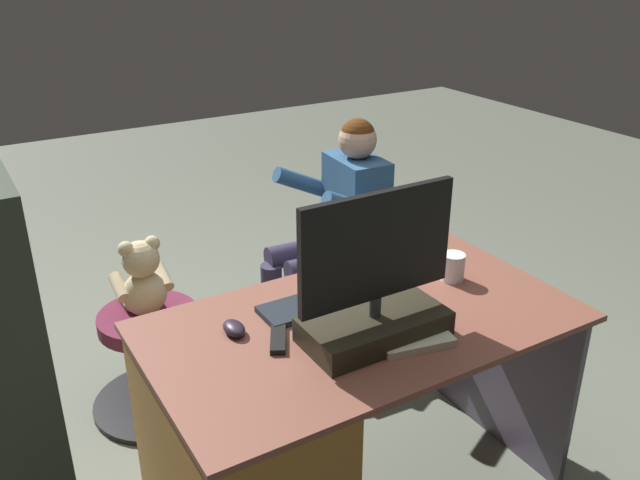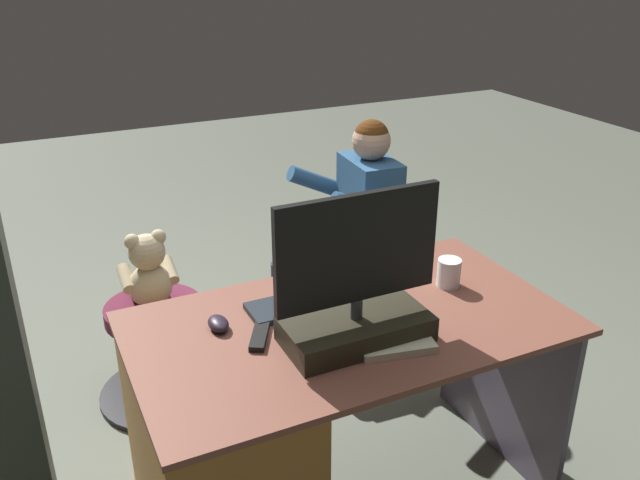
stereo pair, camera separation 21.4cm
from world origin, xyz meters
The scene contains 12 objects.
ground_plane centered at (0.00, 0.00, 0.00)m, with size 10.00×10.00×0.00m, color #646A5B.
desk centered at (0.36, 0.43, 0.39)m, with size 1.35×0.76×0.74m.
monitor centered at (0.03, 0.54, 0.87)m, with size 0.50×0.22×0.46m.
keyboard centered at (0.06, 0.29, 0.75)m, with size 0.42×0.14×0.02m, color black.
computer_mouse centered at (0.38, 0.30, 0.75)m, with size 0.06×0.10×0.04m, color #251C28.
cup centered at (-0.41, 0.37, 0.78)m, with size 0.08×0.08×0.10m, color white.
tv_remote centered at (0.29, 0.41, 0.74)m, with size 0.04×0.15×0.02m, color black.
notebook_binder centered at (-0.07, 0.53, 0.75)m, with size 0.22×0.30×0.02m, color beige.
office_chair_teddy centered at (0.44, -0.44, 0.24)m, with size 0.54×0.54×0.45m.
teddy_bear centered at (0.44, -0.45, 0.60)m, with size 0.23×0.23×0.33m.
visitor_chair centered at (-0.60, -0.51, 0.26)m, with size 0.51×0.51×0.45m.
person centered at (-0.50, -0.51, 0.63)m, with size 0.58×0.50×1.09m.
Camera 1 is at (1.04, 1.91, 1.82)m, focal length 37.57 mm.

